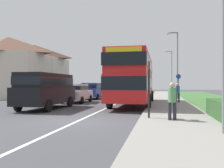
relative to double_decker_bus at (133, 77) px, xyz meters
The scene contains 16 objects.
ground_plane 8.74m from the double_decker_bus, 100.35° to the right, with size 120.00×120.00×0.00m, color #424247.
lane_marking_centre 2.65m from the double_decker_bus, 167.56° to the right, with size 0.14×60.00×0.01m, color silver.
pavement_near_side 4.12m from the double_decker_bus, 41.09° to the right, with size 3.20×68.00×0.12m, color gray.
double_decker_bus is the anchor object (origin of this frame).
parked_van_black 6.48m from the double_decker_bus, 144.25° to the right, with size 2.11×5.41×2.26m.
parked_car_white 5.41m from the double_decker_bus, 163.41° to the left, with size 1.88×4.02×1.61m.
parked_car_blue 8.66m from the double_decker_bus, 126.96° to the left, with size 1.97×4.16×1.71m.
parked_car_dark_green 13.50m from the double_decker_bus, 112.23° to the left, with size 1.87×4.38×1.62m.
pedestrian_at_stop 8.49m from the double_decker_bus, 73.08° to the right, with size 0.34×0.34×1.67m.
pedestrian_walking_away 4.17m from the double_decker_bus, 32.28° to the left, with size 0.34×0.34×1.67m.
bus_stop_sign 7.70m from the double_decker_bus, 78.90° to the right, with size 0.09×0.52×2.60m.
cycle_route_sign 6.35m from the double_decker_bus, 54.48° to the left, with size 0.44×0.08×2.52m.
street_lamp_near 11.30m from the double_decker_bus, 70.42° to the right, with size 1.14×0.20×7.17m.
street_lamp_mid 8.01m from the double_decker_bus, 62.53° to the left, with size 1.14×0.20×6.82m.
street_lamp_far 22.41m from the double_decker_bus, 80.28° to the left, with size 1.14×0.20×6.92m.
house_terrace_far_side 17.30m from the double_decker_bus, 148.59° to the left, with size 7.86×11.21×6.90m.
Camera 1 is at (3.46, -9.92, 1.61)m, focal length 38.89 mm.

